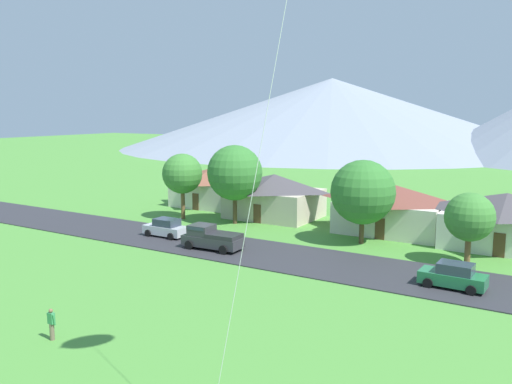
% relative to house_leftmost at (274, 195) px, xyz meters
% --- Properties ---
extents(road_strip, '(160.00, 7.81, 0.08)m').
position_rel_house_leftmost_xyz_m(road_strip, '(13.24, -13.75, -2.44)').
color(road_strip, '#2D2D33').
rests_on(road_strip, ground).
extents(mountain_central_ridge, '(134.60, 134.60, 22.12)m').
position_rel_house_leftmost_xyz_m(mountain_central_ridge, '(-40.39, 110.18, 8.58)').
color(mountain_central_ridge, gray).
rests_on(mountain_central_ridge, ground).
extents(house_leftmost, '(10.06, 7.94, 4.79)m').
position_rel_house_leftmost_xyz_m(house_leftmost, '(0.00, 0.00, 0.00)').
color(house_leftmost, beige).
rests_on(house_leftmost, ground).
extents(house_left_center, '(10.61, 7.30, 4.72)m').
position_rel_house_leftmost_xyz_m(house_left_center, '(13.29, -0.64, -0.04)').
color(house_left_center, beige).
rests_on(house_left_center, ground).
extents(house_right_center, '(9.15, 6.77, 4.70)m').
position_rel_house_leftmost_xyz_m(house_right_center, '(-10.06, 1.99, -0.05)').
color(house_right_center, beige).
rests_on(house_right_center, ground).
extents(house_rightmost, '(10.70, 7.84, 4.75)m').
position_rel_house_leftmost_xyz_m(house_rightmost, '(23.36, -1.20, -0.02)').
color(house_rightmost, silver).
rests_on(house_rightmost, ground).
extents(tree_near_left, '(5.73, 5.73, 8.21)m').
position_rel_house_leftmost_xyz_m(tree_near_left, '(-1.88, -5.05, 2.86)').
color(tree_near_left, '#4C3823').
rests_on(tree_near_left, ground).
extents(tree_center, '(3.72, 3.72, 5.58)m').
position_rel_house_leftmost_xyz_m(tree_center, '(21.54, -8.29, 1.22)').
color(tree_center, brown).
rests_on(tree_center, ground).
extents(tree_right_of_center, '(4.34, 4.34, 7.14)m').
position_rel_house_leftmost_xyz_m(tree_right_of_center, '(-8.08, -5.92, 2.46)').
color(tree_right_of_center, brown).
rests_on(tree_right_of_center, ground).
extents(tree_near_right, '(5.68, 5.68, 7.46)m').
position_rel_house_leftmost_xyz_m(tree_near_right, '(12.34, -6.24, 2.13)').
color(tree_near_right, '#4C3823').
rests_on(tree_near_right, ground).
extents(parked_car_green_west_end, '(4.26, 2.19, 1.68)m').
position_rel_house_leftmost_xyz_m(parked_car_green_west_end, '(21.74, -14.66, -1.61)').
color(parked_car_green_west_end, '#237042').
rests_on(parked_car_green_west_end, road_strip).
extents(parked_car_silver_mid_east, '(4.22, 2.12, 1.68)m').
position_rel_house_leftmost_xyz_m(parked_car_silver_mid_east, '(-4.08, -13.39, -1.61)').
color(parked_car_silver_mid_east, '#B7BCC1').
rests_on(parked_car_silver_mid_east, road_strip).
extents(pickup_truck_charcoal_west_side, '(5.29, 2.51, 1.99)m').
position_rel_house_leftmost_xyz_m(pickup_truck_charcoal_west_side, '(2.20, -14.88, -1.42)').
color(pickup_truck_charcoal_west_side, '#333338').
rests_on(pickup_truck_charcoal_west_side, road_strip).
extents(watcher_person, '(0.56, 0.24, 1.68)m').
position_rel_house_leftmost_xyz_m(watcher_person, '(5.72, -33.58, -1.60)').
color(watcher_person, '#70604C').
rests_on(watcher_person, ground).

